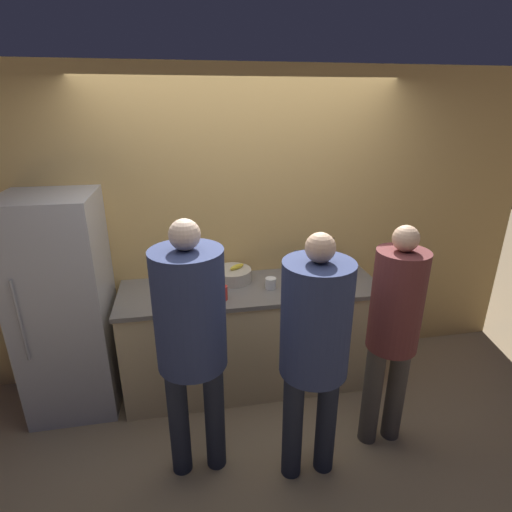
{
  "coord_description": "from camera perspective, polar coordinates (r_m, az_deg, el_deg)",
  "views": [
    {
      "loc": [
        -0.5,
        -2.52,
        2.31
      ],
      "look_at": [
        0.0,
        0.16,
        1.27
      ],
      "focal_mm": 28.0,
      "sensor_mm": 36.0,
      "label": 1
    }
  ],
  "objects": [
    {
      "name": "potted_plant",
      "position": [
        3.33,
        -8.8,
        -1.65
      ],
      "size": [
        0.16,
        0.16,
        0.23
      ],
      "color": "#3D3D42",
      "rests_on": "counter"
    },
    {
      "name": "bottle_green",
      "position": [
        3.34,
        9.15,
        -2.66
      ],
      "size": [
        0.08,
        0.08,
        0.18
      ],
      "color": "#236033",
      "rests_on": "counter"
    },
    {
      "name": "person_left",
      "position": [
        2.41,
        -9.3,
        -10.1
      ],
      "size": [
        0.42,
        0.42,
        1.74
      ],
      "color": "#232838",
      "rests_on": "ground_plane"
    },
    {
      "name": "bottle_dark",
      "position": [
        3.45,
        5.75,
        -1.35
      ],
      "size": [
        0.08,
        0.08,
        0.22
      ],
      "color": "#333338",
      "rests_on": "counter"
    },
    {
      "name": "utensil_crock",
      "position": [
        3.65,
        10.51,
        -0.68
      ],
      "size": [
        0.11,
        0.11,
        0.29
      ],
      "color": "#3D424C",
      "rests_on": "counter"
    },
    {
      "name": "fruit_bowl",
      "position": [
        3.34,
        -3.39,
        -2.71
      ],
      "size": [
        0.32,
        0.32,
        0.14
      ],
      "color": "beige",
      "rests_on": "counter"
    },
    {
      "name": "refrigerator",
      "position": [
        3.38,
        -25.55,
        -6.58
      ],
      "size": [
        0.64,
        0.67,
        1.73
      ],
      "color": "#B7B7BC",
      "rests_on": "ground_plane"
    },
    {
      "name": "bottle_red",
      "position": [
        3.03,
        -4.82,
        -5.16
      ],
      "size": [
        0.08,
        0.08,
        0.16
      ],
      "color": "red",
      "rests_on": "counter"
    },
    {
      "name": "counter",
      "position": [
        3.48,
        -0.72,
        -11.09
      ],
      "size": [
        2.11,
        0.71,
        0.92
      ],
      "color": "beige",
      "rests_on": "ground_plane"
    },
    {
      "name": "person_center",
      "position": [
        2.4,
        8.4,
        -11.44
      ],
      "size": [
        0.41,
        0.41,
        1.67
      ],
      "color": "#232838",
      "rests_on": "ground_plane"
    },
    {
      "name": "cup_white",
      "position": [
        3.21,
        2.11,
        -3.91
      ],
      "size": [
        0.09,
        0.09,
        0.09
      ],
      "color": "white",
      "rests_on": "counter"
    },
    {
      "name": "wall_back",
      "position": [
        3.44,
        -1.77,
        3.92
      ],
      "size": [
        5.2,
        0.06,
        2.6
      ],
      "color": "#E0B266",
      "rests_on": "ground_plane"
    },
    {
      "name": "ground_plane",
      "position": [
        3.45,
        0.51,
        -20.97
      ],
      "size": [
        14.0,
        14.0,
        0.0
      ],
      "primitive_type": "plane",
      "color": "#9E8460"
    },
    {
      "name": "person_right",
      "position": [
        2.81,
        19.08,
        -9.09
      ],
      "size": [
        0.33,
        0.33,
        1.63
      ],
      "color": "#4C4742",
      "rests_on": "ground_plane"
    }
  ]
}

